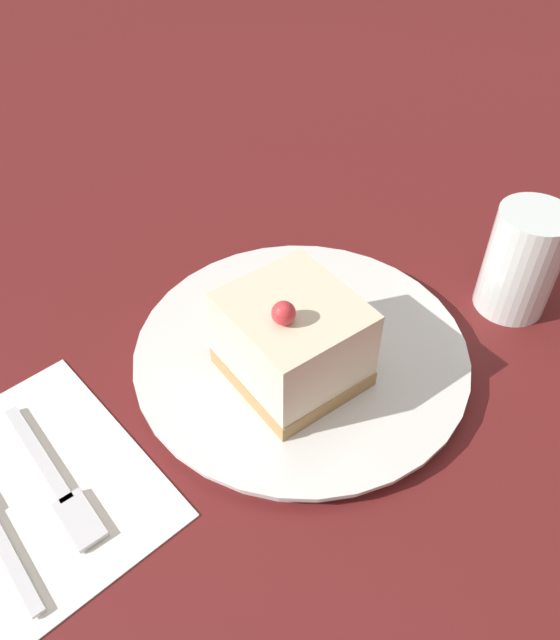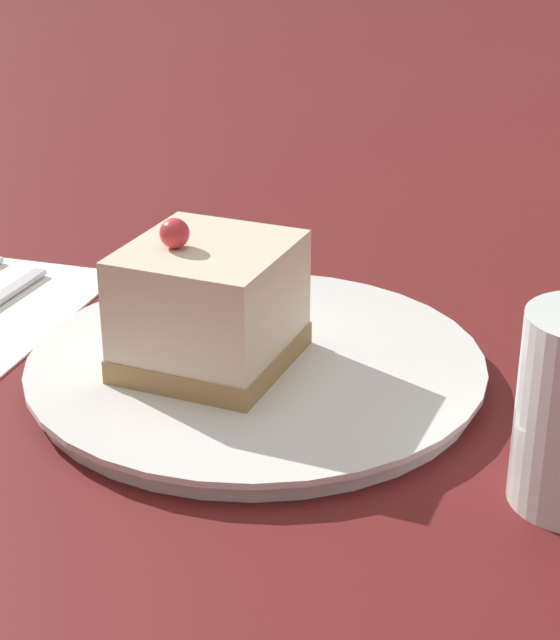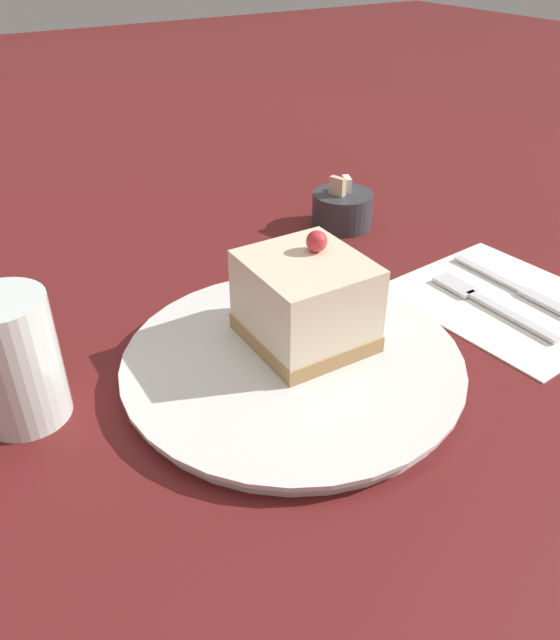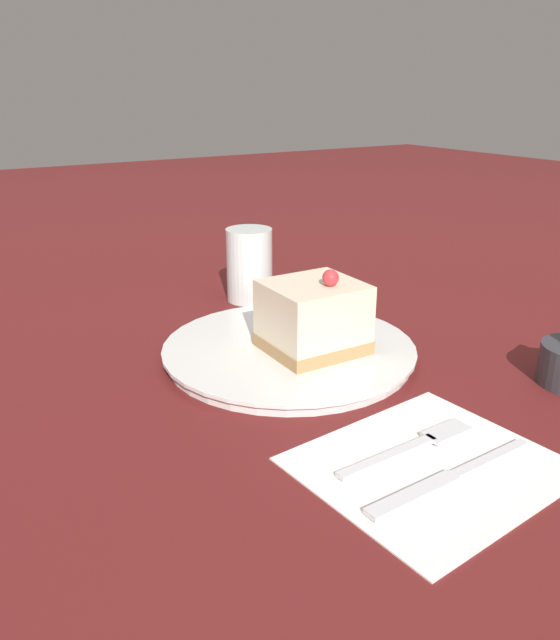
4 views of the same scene
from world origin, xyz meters
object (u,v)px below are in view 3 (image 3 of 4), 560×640
Objects in this scene: plate at (288,364)px; drinking_glass at (14,360)px; cake_slice at (305,301)px; fork at (481,299)px; knife at (536,297)px; sugar_bowl at (342,209)px.

plate is 0.22m from drinking_glass.
cake_slice reaches higher than fork.
fork is 0.84× the size of knife.
sugar_bowl is at bearing 44.74° from plate.
plate is at bearing -148.63° from cake_slice.
fork is 0.44m from drinking_glass.
plate is at bearing 176.04° from fork.
sugar_bowl is at bearing 20.20° from drinking_glass.
fork is at bearing -9.45° from drinking_glass.
plate is 1.93× the size of fork.
cake_slice is at bearing -11.54° from drinking_glass.
sugar_bowl is (-0.06, 0.25, 0.02)m from knife.
plate is 2.76× the size of drinking_glass.
sugar_bowl is (-0.01, 0.23, 0.02)m from fork.
drinking_glass reaches higher than sugar_bowl.
fork is 0.06m from knife.
drinking_glass reaches higher than knife.
knife is 0.49m from drinking_glass.
cake_slice is 0.69× the size of fork.
drinking_glass is at bearing 168.52° from fork.
cake_slice reaches higher than knife.
knife is 1.71× the size of drinking_glass.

